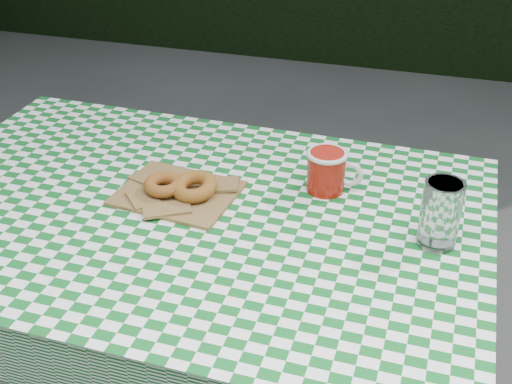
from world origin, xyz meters
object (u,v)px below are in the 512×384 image
paper_bag (178,192)px  drinking_glass (440,214)px  coffee_mug (326,171)px  table (195,334)px

paper_bag → drinking_glass: bearing=-2.8°
coffee_mug → drinking_glass: size_ratio=1.22×
drinking_glass → table: bearing=-177.7°
table → paper_bag: bearing=130.0°
coffee_mug → drinking_glass: bearing=-31.5°
table → drinking_glass: size_ratio=9.01×
table → coffee_mug: coffee_mug is taller
paper_bag → drinking_glass: (0.58, -0.03, 0.07)m
coffee_mug → drinking_glass: (0.26, -0.15, 0.02)m
table → drinking_glass: bearing=3.9°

